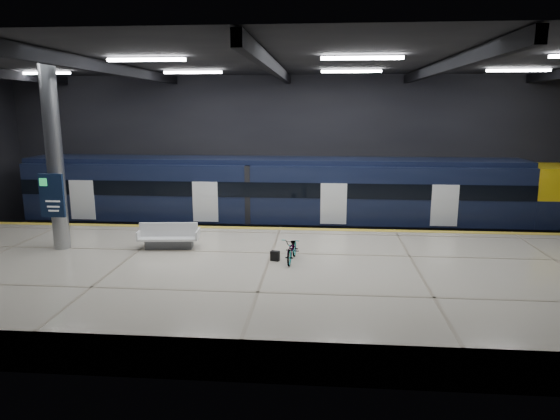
# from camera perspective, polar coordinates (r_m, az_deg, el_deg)

# --- Properties ---
(ground) EXTENTS (30.00, 30.00, 0.00)m
(ground) POSITION_cam_1_polar(r_m,az_deg,el_deg) (19.69, -0.67, -7.16)
(ground) COLOR black
(ground) RESTS_ON ground
(room_shell) EXTENTS (30.10, 16.10, 8.05)m
(room_shell) POSITION_cam_1_polar(r_m,az_deg,el_deg) (18.65, -0.71, 9.71)
(room_shell) COLOR black
(room_shell) RESTS_ON ground
(platform) EXTENTS (30.00, 11.00, 1.10)m
(platform) POSITION_cam_1_polar(r_m,az_deg,el_deg) (17.16, -1.47, -8.10)
(platform) COLOR beige
(platform) RESTS_ON ground
(safety_strip) EXTENTS (30.00, 0.40, 0.01)m
(safety_strip) POSITION_cam_1_polar(r_m,az_deg,el_deg) (22.01, 0.00, -2.13)
(safety_strip) COLOR gold
(safety_strip) RESTS_ON platform
(rails) EXTENTS (30.00, 1.52, 0.16)m
(rails) POSITION_cam_1_polar(r_m,az_deg,el_deg) (24.92, 0.53, -2.92)
(rails) COLOR gray
(rails) RESTS_ON ground
(train) EXTENTS (29.40, 2.84, 3.79)m
(train) POSITION_cam_1_polar(r_m,az_deg,el_deg) (24.44, 3.24, 1.52)
(train) COLOR black
(train) RESTS_ON ground
(bench) EXTENTS (2.34, 1.16, 1.00)m
(bench) POSITION_cam_1_polar(r_m,az_deg,el_deg) (19.39, -12.56, -3.27)
(bench) COLOR #595B60
(bench) RESTS_ON platform
(bicycle) EXTENTS (0.75, 1.74, 0.89)m
(bicycle) POSITION_cam_1_polar(r_m,az_deg,el_deg) (17.32, 1.41, -4.46)
(bicycle) COLOR #99999E
(bicycle) RESTS_ON platform
(pannier_bag) EXTENTS (0.34, 0.26, 0.35)m
(pannier_bag) POSITION_cam_1_polar(r_m,az_deg,el_deg) (17.44, -0.57, -5.27)
(pannier_bag) COLOR black
(pannier_bag) RESTS_ON platform
(info_column) EXTENTS (0.90, 0.78, 6.90)m
(info_column) POSITION_cam_1_polar(r_m,az_deg,el_deg) (20.16, -24.38, 5.25)
(info_column) COLOR #9EA0A5
(info_column) RESTS_ON platform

